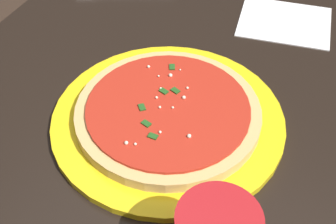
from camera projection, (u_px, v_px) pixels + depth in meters
restaurant_table at (199, 205)px, 0.72m from camera, size 0.84×0.88×0.77m
serving_plate at (168, 120)px, 0.63m from camera, size 0.32×0.32×0.01m
pizza at (168, 112)px, 0.62m from camera, size 0.25×0.25×0.02m
napkin_folded_right at (285, 22)px, 0.80m from camera, size 0.17×0.15×0.00m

